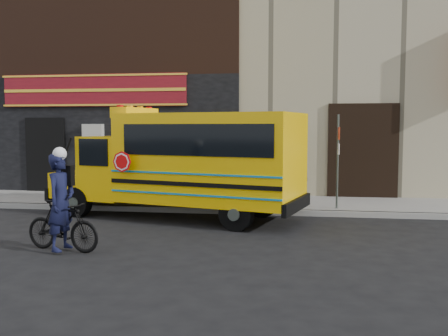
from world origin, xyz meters
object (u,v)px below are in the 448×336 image
Objects in this scene: school_bus at (187,161)px; sign_pole at (338,159)px; cyclist at (61,204)px; bicycle at (62,226)px.

sign_pole is (3.95, 1.30, 0.02)m from school_bus.
school_bus is at bearing -13.74° from cyclist.
sign_pole is at bearing 18.17° from school_bus.
sign_pole is at bearing -35.50° from bicycle.
bicycle is at bearing 28.15° from cyclist.
cyclist is (-1.60, -3.83, -0.58)m from school_bus.
school_bus is 4.16m from sign_pole.
school_bus is at bearing -161.83° from sign_pole.
bicycle is 0.45m from cyclist.
sign_pole is 7.58m from cyclist.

